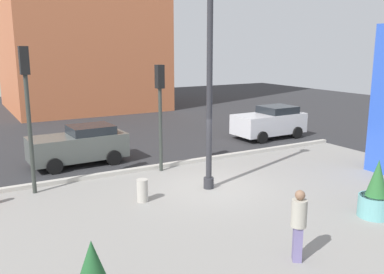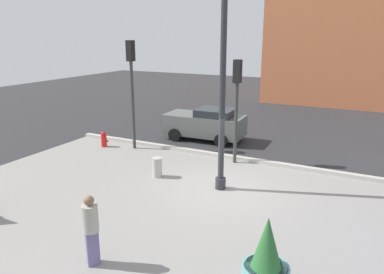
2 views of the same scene
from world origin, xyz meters
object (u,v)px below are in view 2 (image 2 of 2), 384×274
object	(u,v)px
concrete_bollard	(157,167)
car_far_lane	(206,124)
lamp_post	(223,85)
pedestrian_by_curb	(91,227)
potted_plant_near_left	(266,265)
traffic_light_far_side	(132,77)
fire_hydrant	(104,139)
traffic_light_corner	(237,95)

from	to	relation	value
concrete_bollard	car_far_lane	distance (m)	5.48
lamp_post	pedestrian_by_curb	bearing A→B (deg)	-99.98
lamp_post	potted_plant_near_left	xyz separation A→B (m)	(2.88, -4.57, -2.91)
potted_plant_near_left	pedestrian_by_curb	distance (m)	3.92
car_far_lane	traffic_light_far_side	bearing A→B (deg)	-129.51
potted_plant_near_left	concrete_bollard	world-z (taller)	potted_plant_near_left
fire_hydrant	traffic_light_corner	distance (m)	6.83
traffic_light_corner	potted_plant_near_left	bearing A→B (deg)	-65.18
lamp_post	potted_plant_near_left	size ratio (longest dim) A/B	4.22
fire_hydrant	car_far_lane	bearing A→B (deg)	41.10
lamp_post	fire_hydrant	world-z (taller)	lamp_post
fire_hydrant	traffic_light_far_side	xyz separation A→B (m)	(1.44, 0.45, 2.94)
fire_hydrant	car_far_lane	world-z (taller)	car_far_lane
fire_hydrant	potted_plant_near_left	bearing A→B (deg)	-34.40
lamp_post	potted_plant_near_left	bearing A→B (deg)	-57.74
traffic_light_corner	traffic_light_far_side	size ratio (longest dim) A/B	0.86
car_far_lane	lamp_post	bearing A→B (deg)	-60.41
traffic_light_corner	traffic_light_far_side	bearing A→B (deg)	-177.26
fire_hydrant	pedestrian_by_curb	xyz separation A→B (m)	(5.90, -7.47, 0.60)
concrete_bollard	traffic_light_far_side	distance (m)	4.85
lamp_post	concrete_bollard	size ratio (longest dim) A/B	9.78
concrete_bollard	pedestrian_by_curb	distance (m)	5.59
traffic_light_far_side	pedestrian_by_curb	xyz separation A→B (m)	(4.47, -7.92, -2.34)
lamp_post	fire_hydrant	distance (m)	7.85
traffic_light_far_side	car_far_lane	world-z (taller)	traffic_light_far_side
car_far_lane	concrete_bollard	bearing A→B (deg)	-84.50
traffic_light_corner	fire_hydrant	bearing A→B (deg)	-173.79
fire_hydrant	traffic_light_far_side	world-z (taller)	traffic_light_far_side
concrete_bollard	pedestrian_by_curb	bearing A→B (deg)	-73.34
lamp_post	traffic_light_far_side	xyz separation A→B (m)	(-5.41, 2.55, -0.28)
concrete_bollard	pedestrian_by_curb	world-z (taller)	pedestrian_by_curb
potted_plant_near_left	fire_hydrant	size ratio (longest dim) A/B	2.32
lamp_post	potted_plant_near_left	distance (m)	6.14
lamp_post	car_far_lane	xyz separation A→B (m)	(-3.06, 5.39, -2.75)
lamp_post	traffic_light_corner	distance (m)	2.92
car_far_lane	potted_plant_near_left	bearing A→B (deg)	-59.16
potted_plant_near_left	traffic_light_far_side	distance (m)	11.24
potted_plant_near_left	pedestrian_by_curb	bearing A→B (deg)	-168.15
fire_hydrant	traffic_light_corner	xyz separation A→B (m)	(6.33, 0.69, 2.48)
potted_plant_near_left	concrete_bollard	distance (m)	7.07
pedestrian_by_curb	car_far_lane	bearing A→B (deg)	101.13
concrete_bollard	traffic_light_corner	xyz separation A→B (m)	(2.02, 2.83, 2.48)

